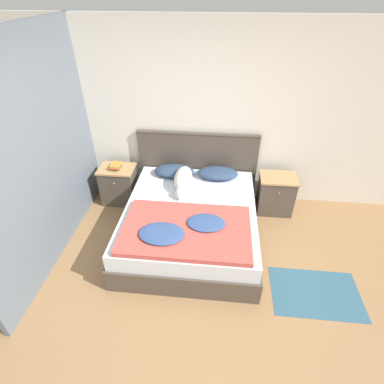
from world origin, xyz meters
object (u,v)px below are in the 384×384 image
nightstand_left (119,185)px  pillow_right (218,173)px  bed (190,223)px  book_stack (116,166)px  pillow_left (174,171)px  nightstand_right (276,194)px  dog (183,179)px

nightstand_left → pillow_right: 1.52m
bed → book_stack: bearing=149.3°
pillow_left → book_stack: 0.86m
nightstand_left → pillow_left: bearing=2.0°
nightstand_left → pillow_left: 0.91m
pillow_left → nightstand_right: bearing=-1.2°
dog → book_stack: (-1.03, 0.23, 0.01)m
bed → pillow_left: size_ratio=3.33×
nightstand_right → pillow_right: size_ratio=1.02×
dog → book_stack: 1.05m
bed → pillow_left: (-0.32, 0.74, 0.33)m
bed → nightstand_left: size_ratio=3.25×
nightstand_right → pillow_left: 1.52m
pillow_right → dog: 0.54m
pillow_right → book_stack: size_ratio=3.00×
bed → nightstand_right: size_ratio=3.25×
bed → pillow_right: 0.87m
bed → nightstand_left: nightstand_left is taller
nightstand_left → bed: bearing=-31.1°
nightstand_right → pillow_left: pillow_left is taller
nightstand_left → book_stack: size_ratio=3.08×
nightstand_left → pillow_right: (1.49, 0.03, 0.28)m
pillow_left → bed: bearing=-66.9°
bed → nightstand_left: bearing=148.9°
bed → nightstand_right: bearing=31.1°
pillow_right → nightstand_left: bearing=-178.8°
pillow_left → dog: size_ratio=0.78×
nightstand_right → pillow_right: bearing=178.0°
nightstand_right → book_stack: 2.38m
bed → pillow_left: 0.87m
nightstand_right → pillow_right: pillow_right is taller
nightstand_left → dog: size_ratio=0.80×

